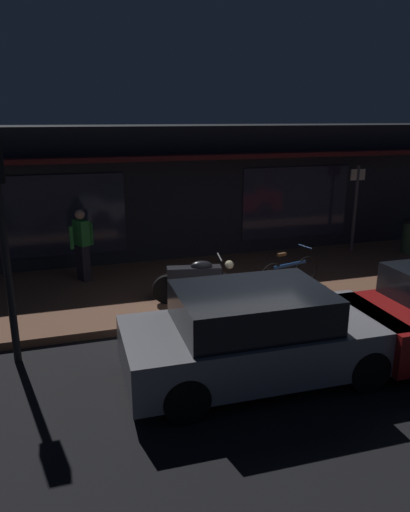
% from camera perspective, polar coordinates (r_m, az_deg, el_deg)
% --- Properties ---
extents(ground_plane, '(60.00, 60.00, 0.00)m').
position_cam_1_polar(ground_plane, '(8.61, 6.49, -10.26)').
color(ground_plane, black).
extents(sidewalk_slab, '(18.00, 4.00, 0.15)m').
position_cam_1_polar(sidewalk_slab, '(11.17, 0.41, -3.37)').
color(sidewalk_slab, brown).
rests_on(sidewalk_slab, ground_plane).
extents(storefront_building, '(18.00, 3.30, 3.60)m').
position_cam_1_polar(storefront_building, '(13.93, -3.79, 7.89)').
color(storefront_building, black).
rests_on(storefront_building, ground_plane).
extents(motorcycle, '(1.69, 0.60, 0.97)m').
position_cam_1_polar(motorcycle, '(9.76, -1.10, -2.77)').
color(motorcycle, black).
rests_on(motorcycle, sidewalk_slab).
extents(bicycle_parked, '(1.62, 0.54, 0.91)m').
position_cam_1_polar(bicycle_parked, '(10.75, 10.02, -1.98)').
color(bicycle_parked, black).
rests_on(bicycle_parked, sidewalk_slab).
extents(person_photographer, '(0.57, 0.44, 1.67)m').
position_cam_1_polar(person_photographer, '(11.32, -14.44, 1.42)').
color(person_photographer, '#28232D').
rests_on(person_photographer, sidewalk_slab).
extents(sign_post, '(0.44, 0.09, 2.40)m').
position_cam_1_polar(sign_post, '(14.03, 17.47, 6.02)').
color(sign_post, '#47474C').
rests_on(sign_post, sidewalk_slab).
extents(trash_bin, '(0.48, 0.48, 0.93)m').
position_cam_1_polar(trash_bin, '(14.53, 23.27, 2.18)').
color(trash_bin, '#2D4C33').
rests_on(trash_bin, sidewalk_slab).
extents(traffic_light_pole, '(0.24, 0.33, 3.60)m').
position_cam_1_polar(traffic_light_pole, '(7.75, -23.22, 4.89)').
color(traffic_light_pole, black).
rests_on(traffic_light_pole, ground_plane).
extents(parked_car_far, '(4.13, 1.84, 1.42)m').
position_cam_1_polar(parked_car_far, '(7.28, 6.33, -9.28)').
color(parked_car_far, black).
rests_on(parked_car_far, ground_plane).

